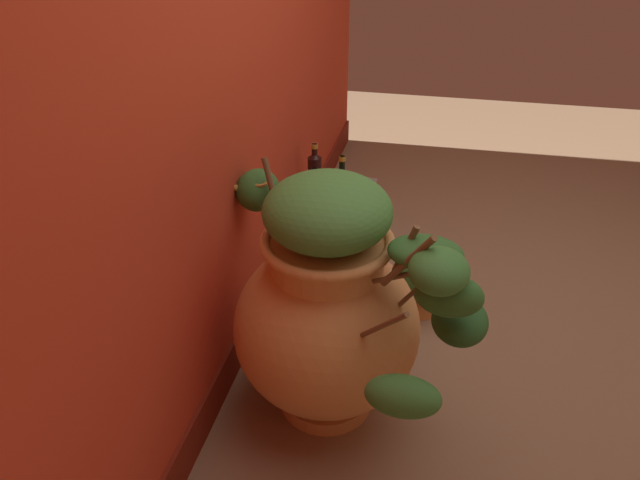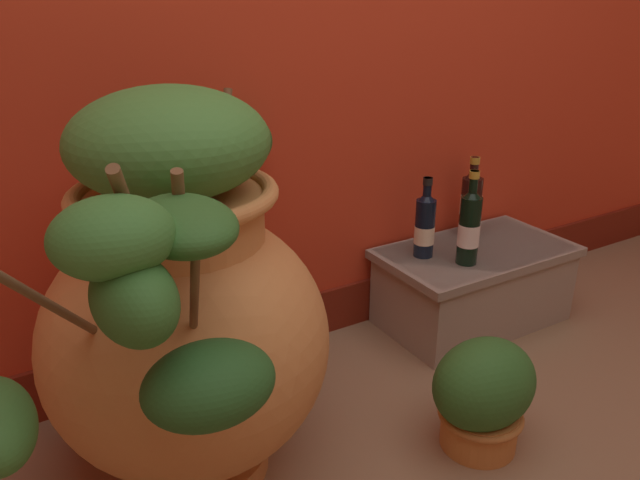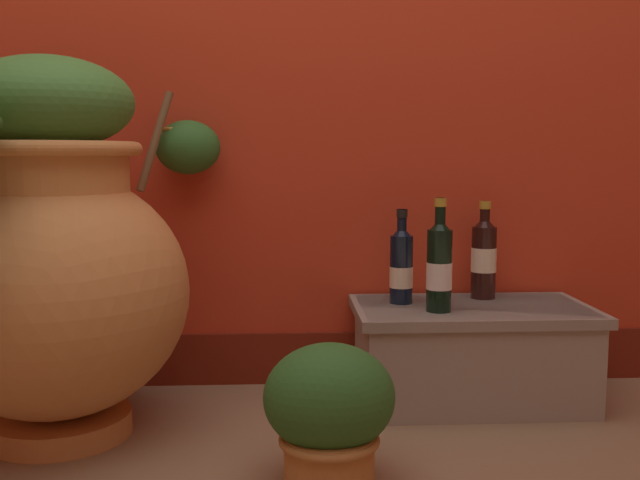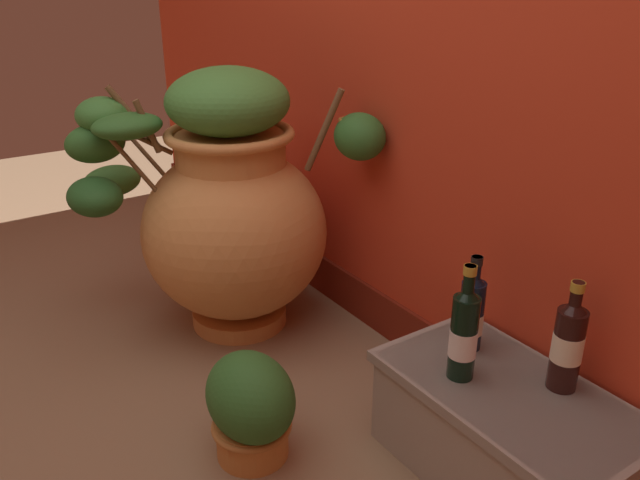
# 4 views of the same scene
# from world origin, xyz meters

# --- Properties ---
(ground_plane) EXTENTS (7.00, 7.00, 0.00)m
(ground_plane) POSITION_xyz_m (0.00, 0.00, 0.00)
(ground_plane) COLOR #896B4C
(back_wall) EXTENTS (4.40, 0.33, 2.60)m
(back_wall) POSITION_xyz_m (-0.00, 1.20, 1.29)
(back_wall) COLOR red
(back_wall) RESTS_ON ground_plane
(terracotta_urn) EXTENTS (0.87, 0.96, 0.97)m
(terracotta_urn) POSITION_xyz_m (-0.56, 0.68, 0.46)
(terracotta_urn) COLOR #D68E4C
(terracotta_urn) RESTS_ON ground_plane
(stone_ledge) EXTENTS (0.69, 0.39, 0.29)m
(stone_ledge) POSITION_xyz_m (0.58, 0.89, 0.16)
(stone_ledge) COLOR #9E9384
(stone_ledge) RESTS_ON ground_plane
(wine_bottle_left) EXTENTS (0.08, 0.08, 0.30)m
(wine_bottle_left) POSITION_xyz_m (0.64, 1.01, 0.42)
(wine_bottle_left) COLOR black
(wine_bottle_left) RESTS_ON stone_ledge
(wine_bottle_middle) EXTENTS (0.07, 0.07, 0.32)m
(wine_bottle_middle) POSITION_xyz_m (0.47, 0.83, 0.42)
(wine_bottle_middle) COLOR black
(wine_bottle_middle) RESTS_ON stone_ledge
(wine_bottle_right) EXTENTS (0.07, 0.07, 0.28)m
(wine_bottle_right) POSITION_xyz_m (0.38, 0.95, 0.41)
(wine_bottle_right) COLOR black
(wine_bottle_right) RESTS_ON stone_ledge
(potted_shrub) EXTENTS (0.29, 0.23, 0.32)m
(potted_shrub) POSITION_xyz_m (0.13, 0.38, 0.16)
(potted_shrub) COLOR #CC7F3D
(potted_shrub) RESTS_ON ground_plane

